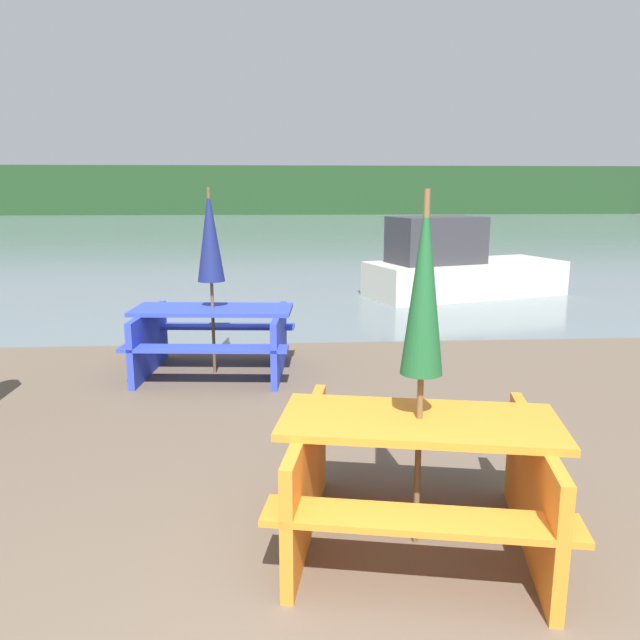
{
  "coord_description": "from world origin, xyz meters",
  "views": [
    {
      "loc": [
        -0.19,
        -1.65,
        2.09
      ],
      "look_at": [
        0.18,
        4.22,
        0.85
      ],
      "focal_mm": 35.0,
      "sensor_mm": 36.0,
      "label": 1
    }
  ],
  "objects": [
    {
      "name": "water",
      "position": [
        0.0,
        31.72,
        -0.0
      ],
      "size": [
        60.0,
        50.0,
        0.0
      ],
      "color": "slate",
      "rests_on": "ground_plane"
    },
    {
      "name": "far_treeline",
      "position": [
        0.0,
        51.72,
        2.0
      ],
      "size": [
        80.0,
        1.6,
        4.0
      ],
      "color": "#1E3D1E",
      "rests_on": "water"
    },
    {
      "name": "picnic_table_orange",
      "position": [
        0.6,
        1.72,
        0.47
      ],
      "size": [
        1.84,
        1.66,
        0.79
      ],
      "rotation": [
        0.0,
        0.0,
        -0.19
      ],
      "color": "orange",
      "rests_on": "ground_plane"
    },
    {
      "name": "picnic_table_blue",
      "position": [
        -0.97,
        5.36,
        0.46
      ],
      "size": [
        1.9,
        1.52,
        0.77
      ],
      "rotation": [
        0.0,
        0.0,
        -0.08
      ],
      "color": "blue",
      "rests_on": "ground_plane"
    },
    {
      "name": "umbrella_darkgreen",
      "position": [
        0.6,
        1.72,
        1.55
      ],
      "size": [
        0.24,
        0.24,
        2.09
      ],
      "color": "brown",
      "rests_on": "ground_plane"
    },
    {
      "name": "umbrella_navy",
      "position": [
        -0.97,
        5.36,
        1.58
      ],
      "size": [
        0.3,
        0.3,
        2.11
      ],
      "color": "brown",
      "rests_on": "ground_plane"
    },
    {
      "name": "boat",
      "position": [
        3.29,
        10.44,
        0.57
      ],
      "size": [
        4.16,
        2.61,
        1.57
      ],
      "rotation": [
        0.0,
        0.0,
        0.3
      ],
      "color": "beige",
      "rests_on": "water"
    }
  ]
}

